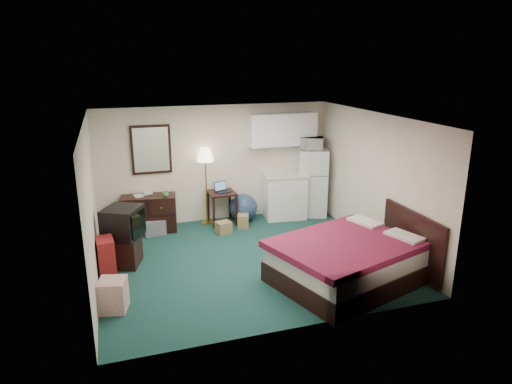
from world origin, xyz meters
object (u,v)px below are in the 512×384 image
object	(u,v)px
tv_stand	(124,251)
kitchen_counter	(284,196)
dresser	(149,213)
bed	(347,262)
suitcase	(106,258)
floor_lamp	(206,186)
desk	(222,208)
fridge	(312,182)

from	to	relation	value
tv_stand	kitchen_counter	bearing A→B (deg)	41.04
dresser	tv_stand	size ratio (longest dim) A/B	2.01
bed	suitcase	distance (m)	3.85
tv_stand	floor_lamp	bearing A→B (deg)	60.30
kitchen_counter	suitcase	size ratio (longest dim) A/B	1.42
bed	tv_stand	size ratio (longest dim) A/B	3.94
floor_lamp	desk	xyz separation A→B (m)	(0.31, -0.12, -0.47)
floor_lamp	desk	distance (m)	0.58
floor_lamp	fridge	xyz separation A→B (m)	(2.39, -0.17, -0.07)
floor_lamp	bed	xyz separation A→B (m)	(1.53, -3.34, -0.48)
kitchen_counter	floor_lamp	bearing A→B (deg)	-177.95
tv_stand	suitcase	size ratio (longest dim) A/B	0.80
dresser	kitchen_counter	bearing A→B (deg)	7.75
floor_lamp	fridge	bearing A→B (deg)	-4.07
fridge	tv_stand	world-z (taller)	fridge
floor_lamp	suitcase	bearing A→B (deg)	-135.84
floor_lamp	dresser	bearing A→B (deg)	-176.72
fridge	tv_stand	bearing A→B (deg)	-142.01
desk	suitcase	distance (m)	3.05
floor_lamp	desk	world-z (taller)	floor_lamp
floor_lamp	suitcase	xyz separation A→B (m)	(-2.08, -2.02, -0.48)
dresser	desk	size ratio (longest dim) A/B	1.56
fridge	suitcase	world-z (taller)	fridge
bed	fridge	bearing A→B (deg)	57.28
kitchen_counter	tv_stand	size ratio (longest dim) A/B	1.77
floor_lamp	bed	bearing A→B (deg)	-65.32
bed	suitcase	bearing A→B (deg)	142.37
bed	suitcase	xyz separation A→B (m)	(-3.62, 1.32, -0.00)
kitchen_counter	fridge	world-z (taller)	fridge
tv_stand	desk	bearing A→B (deg)	53.74
kitchen_counter	suitcase	world-z (taller)	kitchen_counter
bed	tv_stand	bearing A→B (deg)	134.84
desk	suitcase	bearing A→B (deg)	-142.84
dresser	suitcase	distance (m)	2.13
floor_lamp	kitchen_counter	distance (m)	1.77
dresser	floor_lamp	world-z (taller)	floor_lamp
desk	kitchen_counter	world-z (taller)	kitchen_counter
floor_lamp	tv_stand	world-z (taller)	floor_lamp
dresser	fridge	world-z (taller)	fridge
floor_lamp	fridge	world-z (taller)	floor_lamp
kitchen_counter	bed	xyz separation A→B (m)	(-0.19, -3.20, -0.14)
desk	tv_stand	xyz separation A→B (m)	(-2.10, -1.49, -0.10)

